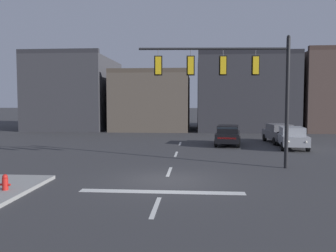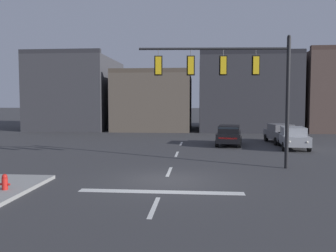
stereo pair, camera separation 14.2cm
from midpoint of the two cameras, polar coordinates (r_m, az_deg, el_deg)
The scene contains 9 objects.
ground_plane at distance 15.79m, azimuth -0.15°, elevation -8.78°, with size 400.00×400.00×0.00m, color #353538.
stop_bar_paint at distance 13.85m, azimuth -0.90°, elevation -10.57°, with size 6.40×0.50×0.01m, color silver.
lane_centreline at distance 17.74m, azimuth 0.43°, elevation -7.36°, with size 0.16×26.40×0.01m.
signal_mast_near_side at distance 18.78m, azimuth 11.10°, elevation 7.92°, with size 7.78×0.68×6.90m.
car_lot_nearside at distance 27.94m, azimuth 19.69°, elevation -1.71°, with size 2.29×4.59×1.61m.
car_lot_middle at distance 28.73m, azimuth 9.97°, elevation -1.40°, with size 2.36×4.61×1.61m.
car_lot_farside at distance 31.35m, azimuth 17.86°, elevation -1.09°, with size 2.22×4.57×1.61m.
fire_hydrant at distance 14.85m, azimuth -24.57°, elevation -8.64°, with size 0.40×0.30×0.75m.
building_row at distance 45.55m, azimuth 12.92°, elevation 4.57°, with size 57.87×12.62×9.58m.
Camera 2 is at (1.45, -15.34, 3.45)m, focal length 37.80 mm.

